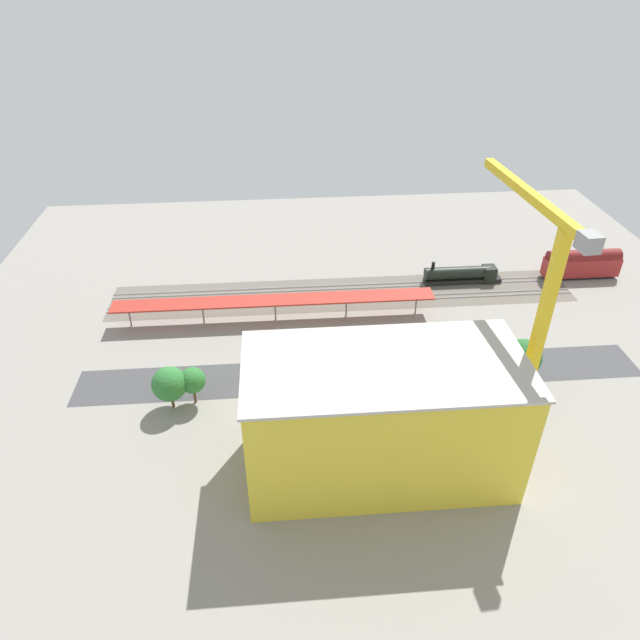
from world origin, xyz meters
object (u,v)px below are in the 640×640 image
(parked_car_5, at_px, (293,361))
(street_tree_5, at_px, (169,384))
(parked_car_4, at_px, (331,360))
(street_tree_3, at_px, (408,363))
(parked_car_3, at_px, (364,357))
(parked_car_1, at_px, (436,353))
(box_truck_1, at_px, (336,392))
(locomotive, at_px, (463,275))
(tower_crane, at_px, (534,306))
(traffic_light, at_px, (254,342))
(box_truck_0, at_px, (332,398))
(street_tree_2, at_px, (192,380))
(parked_car_0, at_px, (467,354))
(street_tree_0, at_px, (523,357))
(street_tree_1, at_px, (343,363))
(construction_building, at_px, (382,419))
(parked_car_2, at_px, (397,356))
(street_tree_4, at_px, (371,372))
(passenger_coach, at_px, (582,263))
(platform_canopy_near, at_px, (275,300))

(parked_car_5, bearing_deg, street_tree_5, 25.75)
(parked_car_4, bearing_deg, street_tree_3, 147.45)
(parked_car_3, bearing_deg, street_tree_3, 126.64)
(parked_car_1, xyz_separation_m, box_truck_1, (18.54, 9.68, 0.90))
(parked_car_3, distance_m, box_truck_1, 11.25)
(locomotive, xyz_separation_m, parked_car_1, (12.29, 25.05, -1.04))
(locomotive, xyz_separation_m, tower_crane, (5.98, 42.00, 18.79))
(parked_car_5, xyz_separation_m, traffic_light, (6.37, -0.71, 3.78))
(box_truck_0, height_order, traffic_light, traffic_light)
(parked_car_4, bearing_deg, street_tree_2, 19.47)
(parked_car_3, xyz_separation_m, street_tree_5, (31.13, 9.13, 3.84))
(parked_car_0, bearing_deg, box_truck_1, 20.81)
(parked_car_5, height_order, box_truck_0, box_truck_0)
(street_tree_0, xyz_separation_m, street_tree_5, (55.11, 0.72, -0.87))
(tower_crane, relative_size, street_tree_1, 3.71)
(parked_car_0, distance_m, construction_building, 31.18)
(tower_crane, distance_m, street_tree_5, 53.22)
(street_tree_1, distance_m, street_tree_2, 23.20)
(parked_car_0, height_order, traffic_light, traffic_light)
(parked_car_0, xyz_separation_m, street_tree_1, (22.72, 7.52, 5.29))
(parked_car_2, distance_m, parked_car_4, 11.44)
(box_truck_1, relative_size, street_tree_0, 1.13)
(street_tree_1, bearing_deg, parked_car_2, -143.38)
(parked_car_4, xyz_separation_m, street_tree_1, (-0.98, 7.63, 5.29))
(parked_car_3, relative_size, street_tree_2, 0.72)
(street_tree_1, bearing_deg, traffic_light, -32.20)
(parked_car_0, bearing_deg, street_tree_4, 23.21)
(parked_car_0, xyz_separation_m, traffic_light, (36.63, -1.23, 3.77))
(locomotive, bearing_deg, passenger_coach, -180.00)
(platform_canopy_near, height_order, parked_car_4, platform_canopy_near)
(street_tree_2, relative_size, street_tree_3, 0.84)
(passenger_coach, relative_size, street_tree_5, 2.20)
(platform_canopy_near, bearing_deg, construction_building, 109.40)
(parked_car_2, xyz_separation_m, street_tree_1, (10.46, 7.77, 5.24))
(passenger_coach, bearing_deg, platform_canopy_near, 9.52)
(box_truck_0, bearing_deg, platform_canopy_near, -72.24)
(construction_building, relative_size, box_truck_1, 3.62)
(box_truck_1, bearing_deg, street_tree_0, -177.72)
(traffic_light, bearing_deg, passenger_coach, -160.55)
(locomotive, xyz_separation_m, parked_car_3, (25.02, 25.13, -0.99))
(street_tree_0, bearing_deg, parked_car_0, -52.96)
(platform_canopy_near, xyz_separation_m, parked_car_3, (-14.80, 14.17, -3.49))
(tower_crane, bearing_deg, parked_car_0, -86.48)
(box_truck_1, distance_m, street_tree_0, 30.06)
(street_tree_1, xyz_separation_m, traffic_light, (13.91, -8.76, -1.52))
(parked_car_5, relative_size, street_tree_4, 0.65)
(passenger_coach, relative_size, box_truck_1, 1.69)
(parked_car_5, relative_size, street_tree_1, 0.46)
(parked_car_0, bearing_deg, construction_building, 49.53)
(box_truck_0, bearing_deg, traffic_light, -45.03)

